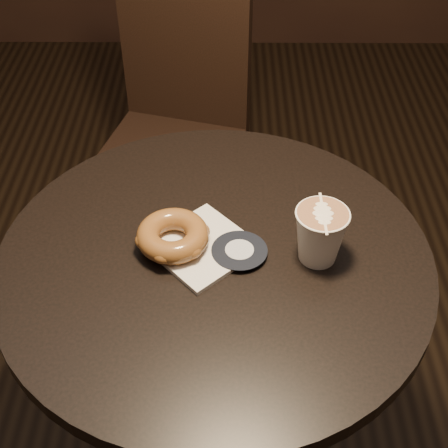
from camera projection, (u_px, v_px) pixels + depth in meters
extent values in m
cylinder|color=black|center=(215.00, 259.00, 1.01)|extent=(0.70, 0.70, 0.03)
cylinder|color=black|center=(216.00, 385.00, 1.26)|extent=(0.07, 0.07, 0.70)
cube|color=black|center=(170.00, 153.00, 1.77)|extent=(0.45, 0.45, 0.04)
cube|color=black|center=(185.00, 40.00, 1.70)|extent=(0.36, 0.13, 0.50)
cylinder|color=black|center=(106.00, 233.00, 1.83)|extent=(0.03, 0.03, 0.41)
cylinder|color=black|center=(208.00, 253.00, 1.76)|extent=(0.03, 0.03, 0.41)
cylinder|color=black|center=(145.00, 170.00, 2.05)|extent=(0.03, 0.03, 0.41)
cylinder|color=black|center=(237.00, 186.00, 1.99)|extent=(0.03, 0.03, 0.41)
cube|color=silver|center=(202.00, 246.00, 1.00)|extent=(0.20, 0.20, 0.01)
torus|color=brown|center=(173.00, 236.00, 0.99)|extent=(0.12, 0.12, 0.04)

